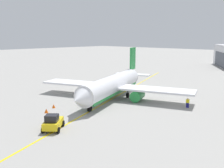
{
  "coord_description": "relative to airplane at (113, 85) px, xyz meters",
  "views": [
    {
      "loc": [
        36.17,
        33.13,
        12.25
      ],
      "look_at": [
        0.0,
        0.0,
        3.0
      ],
      "focal_mm": 40.67,
      "sensor_mm": 36.0,
      "label": 1
    }
  ],
  "objects": [
    {
      "name": "airplane",
      "position": [
        0.0,
        0.0,
        0.0
      ],
      "size": [
        28.9,
        31.39,
        9.65
      ],
      "color": "white",
      "rests_on": "ground"
    },
    {
      "name": "ground_plane",
      "position": [
        0.47,
        0.16,
        -2.64
      ],
      "size": [
        400.0,
        400.0,
        0.0
      ],
      "primitive_type": "plane",
      "color": "#9E9B96"
    },
    {
      "name": "taxi_line_marking",
      "position": [
        0.47,
        0.16,
        -2.63
      ],
      "size": [
        76.69,
        26.94,
        0.01
      ],
      "primitive_type": "cube",
      "rotation": [
        0.0,
        0.0,
        0.33
      ],
      "color": "yellow",
      "rests_on": "ground"
    },
    {
      "name": "safety_cone_nose",
      "position": [
        14.61,
        -1.39,
        -2.29
      ],
      "size": [
        0.63,
        0.63,
        0.7
      ],
      "primitive_type": "cone",
      "color": "#F2590F",
      "rests_on": "ground"
    },
    {
      "name": "refueling_worker",
      "position": [
        -3.79,
        14.14,
        -1.82
      ],
      "size": [
        0.43,
        0.56,
        1.71
      ],
      "color": "navy",
      "rests_on": "ground"
    },
    {
      "name": "safety_cone_wingtip",
      "position": [
        12.15,
        -2.9,
        -2.31
      ],
      "size": [
        0.59,
        0.59,
        0.66
      ],
      "primitive_type": "cone",
      "color": "#F2590F",
      "rests_on": "ground"
    },
    {
      "name": "pushback_tug",
      "position": [
        18.31,
        5.87,
        -1.63
      ],
      "size": [
        4.08,
        3.94,
        2.2
      ],
      "color": "yellow",
      "rests_on": "ground"
    }
  ]
}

